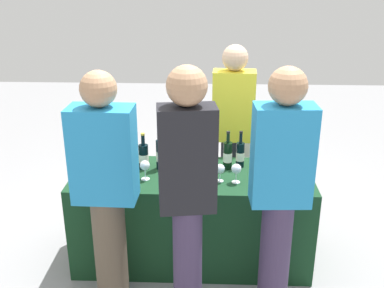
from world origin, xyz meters
TOP-DOWN VIEW (x-y plane):
  - ground_plane at (0.00, 0.00)m, footprint 12.00×12.00m
  - tasting_table at (0.00, 0.00)m, footprint 1.85×0.69m
  - wine_bottle_0 at (-0.48, 0.13)m, footprint 0.08×0.08m
  - wine_bottle_1 at (-0.38, 0.09)m, footprint 0.08×0.08m
  - wine_bottle_2 at (-0.25, 0.10)m, footprint 0.07×0.07m
  - wine_bottle_3 at (0.04, 0.10)m, footprint 0.08×0.08m
  - wine_bottle_4 at (0.28, 0.12)m, footprint 0.07×0.07m
  - wine_bottle_5 at (0.38, 0.15)m, footprint 0.07×0.07m
  - wine_bottle_6 at (0.60, 0.10)m, footprint 0.07×0.07m
  - wine_bottle_7 at (0.69, 0.06)m, footprint 0.08×0.08m
  - wine_glass_0 at (-0.44, -0.16)m, footprint 0.07×0.07m
  - wine_glass_1 at (-0.35, -0.11)m, footprint 0.08×0.08m
  - wine_glass_2 at (-0.04, -0.17)m, footprint 0.07×0.07m
  - wine_glass_3 at (0.21, -0.12)m, footprint 0.07×0.07m
  - wine_glass_4 at (0.33, -0.13)m, footprint 0.08×0.08m
  - wine_glass_5 at (0.55, -0.17)m, footprint 0.07×0.07m
  - server_pouring at (0.34, 0.63)m, footprint 0.38×0.22m
  - guest_0 at (-0.54, -0.57)m, footprint 0.41×0.24m
  - guest_1 at (-0.00, -0.73)m, footprint 0.37×0.24m
  - guest_2 at (0.58, -0.61)m, footprint 0.38×0.23m
  - menu_board at (0.61, 0.87)m, footprint 0.55×0.09m

SIDE VIEW (x-z plane):
  - ground_plane at x=0.00m, z-range 0.00..0.00m
  - tasting_table at x=0.00m, z-range 0.00..0.76m
  - menu_board at x=0.61m, z-range 0.00..0.81m
  - wine_glass_2 at x=-0.04m, z-range 0.79..0.92m
  - wine_glass_3 at x=0.21m, z-range 0.79..0.93m
  - wine_glass_0 at x=-0.44m, z-range 0.79..0.94m
  - wine_bottle_1 at x=-0.38m, z-range 0.72..1.02m
  - wine_glass_4 at x=0.33m, z-range 0.79..0.94m
  - wine_bottle_5 at x=0.38m, z-range 0.72..1.02m
  - wine_glass_5 at x=0.55m, z-range 0.79..0.94m
  - wine_glass_1 at x=-0.35m, z-range 0.79..0.95m
  - wine_bottle_6 at x=0.60m, z-range 0.72..1.03m
  - wine_bottle_4 at x=0.28m, z-range 0.72..1.03m
  - wine_bottle_0 at x=-0.48m, z-range 0.71..1.05m
  - wine_bottle_3 at x=0.04m, z-range 0.71..1.05m
  - wine_bottle_7 at x=0.69m, z-range 0.71..1.05m
  - wine_bottle_2 at x=-0.25m, z-range 0.71..1.06m
  - server_pouring at x=0.34m, z-range 0.08..1.74m
  - guest_0 at x=-0.54m, z-range 0.07..1.76m
  - guest_2 at x=0.58m, z-range 0.09..1.83m
  - guest_1 at x=0.00m, z-range 0.11..1.87m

